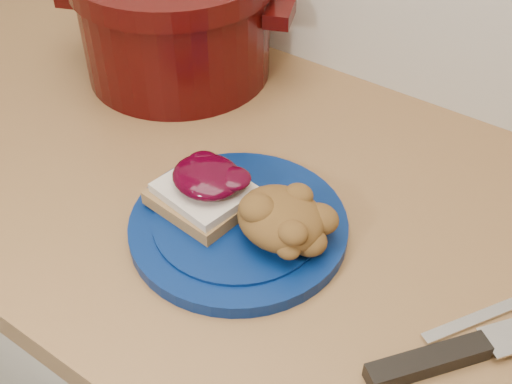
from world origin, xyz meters
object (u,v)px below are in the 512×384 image
Objects in this scene: dutch_oven at (176,20)px; plate at (238,226)px; butter_knife at (491,312)px; chef_knife at (470,349)px; pepper_grinder at (168,26)px.

plate is at bearing -38.99° from dutch_oven.
plate reaches higher than butter_knife.
plate is 0.89× the size of chef_knife.
butter_knife is 0.59m from dutch_oven.
dutch_oven is (-0.55, 0.23, 0.08)m from chef_knife.
pepper_grinder is (-0.30, 0.23, 0.06)m from plate.
dutch_oven reaches higher than butter_knife.
dutch_oven is at bearing 103.36° from butter_knife.
dutch_oven is (-0.28, 0.23, 0.08)m from plate.
butter_knife is at bearing 36.25° from chef_knife.
dutch_oven is 0.02m from pepper_grinder.
butter_knife is (0.00, 0.06, -0.01)m from chef_knife.
dutch_oven is 2.74× the size of pepper_grinder.
chef_knife is at bearing -1.35° from plate.
dutch_oven is at bearing -0.00° from pepper_grinder.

